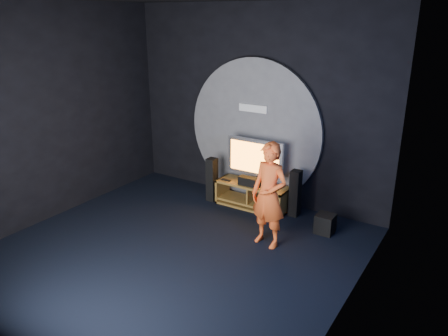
% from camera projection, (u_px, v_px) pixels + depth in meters
% --- Properties ---
extents(floor, '(5.00, 5.00, 0.00)m').
position_uv_depth(floor, '(171.00, 253.00, 6.36)').
color(floor, black).
rests_on(floor, ground).
extents(back_wall, '(5.00, 0.04, 3.50)m').
position_uv_depth(back_wall, '(256.00, 106.00, 7.77)').
color(back_wall, black).
rests_on(back_wall, ground).
extents(left_wall, '(0.04, 5.00, 3.50)m').
position_uv_depth(left_wall, '(46.00, 115.00, 7.04)').
color(left_wall, black).
rests_on(left_wall, ground).
extents(right_wall, '(0.04, 5.00, 3.50)m').
position_uv_depth(right_wall, '(354.00, 172.00, 4.51)').
color(right_wall, black).
rests_on(right_wall, ground).
extents(wall_disc_panel, '(2.60, 0.11, 2.60)m').
position_uv_depth(wall_disc_panel, '(254.00, 131.00, 7.87)').
color(wall_disc_panel, '#515156').
rests_on(wall_disc_panel, ground).
extents(media_console, '(1.31, 0.45, 0.45)m').
position_uv_depth(media_console, '(253.00, 197.00, 7.82)').
color(media_console, olive).
rests_on(media_console, ground).
extents(tv, '(1.06, 0.22, 0.80)m').
position_uv_depth(tv, '(255.00, 159.00, 7.64)').
color(tv, silver).
rests_on(tv, media_console).
extents(center_speaker, '(0.40, 0.15, 0.15)m').
position_uv_depth(center_speaker, '(250.00, 182.00, 7.63)').
color(center_speaker, black).
rests_on(center_speaker, media_console).
extents(remote, '(0.18, 0.05, 0.02)m').
position_uv_depth(remote, '(226.00, 180.00, 7.88)').
color(remote, black).
rests_on(remote, media_console).
extents(tower_speaker_left, '(0.16, 0.18, 0.82)m').
position_uv_depth(tower_speaker_left, '(212.00, 180.00, 8.04)').
color(tower_speaker_left, black).
rests_on(tower_speaker_left, ground).
extents(tower_speaker_right, '(0.16, 0.18, 0.82)m').
position_uv_depth(tower_speaker_right, '(295.00, 193.00, 7.43)').
color(tower_speaker_right, black).
rests_on(tower_speaker_right, ground).
extents(subwoofer, '(0.28, 0.28, 0.31)m').
position_uv_depth(subwoofer, '(325.00, 224.00, 6.91)').
color(subwoofer, black).
rests_on(subwoofer, ground).
extents(player, '(0.64, 0.47, 1.59)m').
position_uv_depth(player, '(269.00, 195.00, 6.36)').
color(player, '#F05620').
rests_on(player, ground).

